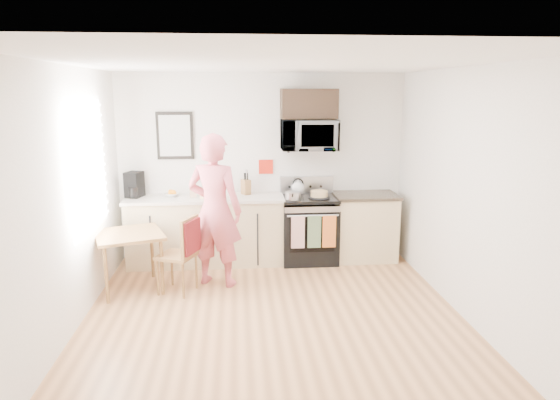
{
  "coord_description": "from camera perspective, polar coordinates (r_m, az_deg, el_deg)",
  "views": [
    {
      "loc": [
        -0.36,
        -4.7,
        2.34
      ],
      "look_at": [
        0.14,
        1.0,
        1.1
      ],
      "focal_mm": 32.0,
      "sensor_mm": 36.0,
      "label": 1
    }
  ],
  "objects": [
    {
      "name": "wall_trivet",
      "position": [
        7.08,
        -1.63,
        3.81
      ],
      "size": [
        0.2,
        0.02,
        0.2
      ],
      "primitive_type": "cube",
      "color": "red",
      "rests_on": "back_wall"
    },
    {
      "name": "back_wall",
      "position": [
        7.09,
        -2.04,
        3.83
      ],
      "size": [
        4.0,
        0.04,
        2.6
      ],
      "primitive_type": "cube",
      "color": "silver",
      "rests_on": "floor"
    },
    {
      "name": "upper_cabinet",
      "position": [
        6.9,
        3.31,
        10.92
      ],
      "size": [
        0.76,
        0.35,
        0.4
      ],
      "primitive_type": "cube",
      "color": "black",
      "rests_on": "back_wall"
    },
    {
      "name": "fruit_bowl",
      "position": [
        6.96,
        -12.24,
        0.69
      ],
      "size": [
        0.24,
        0.24,
        0.09
      ],
      "color": "silver",
      "rests_on": "countertop_left"
    },
    {
      "name": "left_wall",
      "position": [
        5.09,
        -23.67,
        -0.58
      ],
      "size": [
        0.04,
        4.6,
        2.6
      ],
      "primitive_type": "cube",
      "color": "silver",
      "rests_on": "floor"
    },
    {
      "name": "coffee_maker",
      "position": [
        7.03,
        -16.32,
        1.62
      ],
      "size": [
        0.26,
        0.31,
        0.34
      ],
      "rotation": [
        0.0,
        0.0,
        -0.32
      ],
      "color": "black",
      "rests_on": "countertop_left"
    },
    {
      "name": "milk_carton",
      "position": [
        6.86,
        -9.93,
        1.3
      ],
      "size": [
        0.1,
        0.1,
        0.23
      ],
      "primitive_type": "cube",
      "rotation": [
        0.0,
        0.0,
        0.14
      ],
      "color": "tan",
      "rests_on": "countertop_left"
    },
    {
      "name": "cake",
      "position": [
        6.81,
        4.5,
        0.64
      ],
      "size": [
        0.29,
        0.29,
        0.1
      ],
      "color": "black",
      "rests_on": "range"
    },
    {
      "name": "bread_bag",
      "position": [
        6.71,
        -7.77,
        0.59
      ],
      "size": [
        0.33,
        0.28,
        0.11
      ],
      "primitive_type": "cube",
      "rotation": [
        0.0,
        0.0,
        -0.58
      ],
      "color": "tan",
      "rests_on": "countertop_left"
    },
    {
      "name": "utensil_crock",
      "position": [
        6.98,
        -3.85,
        1.82
      ],
      "size": [
        0.11,
        0.11,
        0.34
      ],
      "color": "red",
      "rests_on": "countertop_left"
    },
    {
      "name": "range",
      "position": [
        7.01,
        3.31,
        -3.5
      ],
      "size": [
        0.76,
        0.7,
        1.16
      ],
      "color": "black",
      "rests_on": "floor"
    },
    {
      "name": "pot",
      "position": [
        6.68,
        1.48,
        0.5
      ],
      "size": [
        0.21,
        0.35,
        0.1
      ],
      "rotation": [
        0.0,
        0.0,
        -0.14
      ],
      "color": "#A8A8AD",
      "rests_on": "range"
    },
    {
      "name": "person",
      "position": [
        6.08,
        -7.45,
        -1.2
      ],
      "size": [
        0.8,
        0.67,
        1.87
      ],
      "primitive_type": "imported",
      "rotation": [
        0.0,
        0.0,
        2.76
      ],
      "color": "#C53642",
      "rests_on": "floor"
    },
    {
      "name": "countertop_right",
      "position": [
        7.08,
        9.75,
        0.52
      ],
      "size": [
        0.88,
        0.64,
        0.04
      ],
      "primitive_type": "cube",
      "color": "black",
      "rests_on": "cabinet_right"
    },
    {
      "name": "right_wall",
      "position": [
        5.36,
        21.23,
        0.25
      ],
      "size": [
        0.04,
        4.6,
        2.6
      ],
      "primitive_type": "cube",
      "color": "silver",
      "rests_on": "floor"
    },
    {
      "name": "cabinet_right",
      "position": [
        7.19,
        9.62,
        -3.14
      ],
      "size": [
        0.84,
        0.6,
        0.9
      ],
      "primitive_type": "cube",
      "color": "#CDB383",
      "rests_on": "floor"
    },
    {
      "name": "kettle",
      "position": [
        7.04,
        2.07,
        1.46
      ],
      "size": [
        0.18,
        0.18,
        0.23
      ],
      "color": "silver",
      "rests_on": "range"
    },
    {
      "name": "front_wall",
      "position": [
        2.64,
        3.36,
        -10.94
      ],
      "size": [
        4.0,
        0.04,
        2.6
      ],
      "primitive_type": "cube",
      "color": "silver",
      "rests_on": "floor"
    },
    {
      "name": "microwave",
      "position": [
        6.88,
        3.32,
        7.41
      ],
      "size": [
        0.76,
        0.51,
        0.42
      ],
      "primitive_type": "imported",
      "color": "#A8A8AD",
      "rests_on": "back_wall"
    },
    {
      "name": "ceiling",
      "position": [
        4.72,
        -0.62,
        15.42
      ],
      "size": [
        4.0,
        4.6,
        0.04
      ],
      "primitive_type": "cube",
      "color": "white",
      "rests_on": "back_wall"
    },
    {
      "name": "window",
      "position": [
        5.78,
        -21.08,
        3.6
      ],
      "size": [
        0.06,
        1.4,
        1.5
      ],
      "color": "white",
      "rests_on": "left_wall"
    },
    {
      "name": "wall_art",
      "position": [
        7.05,
        -11.92,
        7.21
      ],
      "size": [
        0.5,
        0.04,
        0.65
      ],
      "color": "black",
      "rests_on": "back_wall"
    },
    {
      "name": "floor",
      "position": [
        5.26,
        -0.56,
        -14.12
      ],
      "size": [
        4.6,
        4.6,
        0.0
      ],
      "primitive_type": "plane",
      "color": "#946139",
      "rests_on": "ground"
    },
    {
      "name": "chair",
      "position": [
        5.93,
        -10.69,
        -5.04
      ],
      "size": [
        0.54,
        0.52,
        0.93
      ],
      "rotation": [
        0.0,
        0.0,
        -0.4
      ],
      "color": "brown",
      "rests_on": "floor"
    },
    {
      "name": "countertop_left",
      "position": [
        6.86,
        -8.56,
        0.19
      ],
      "size": [
        2.14,
        0.64,
        0.04
      ],
      "primitive_type": "cube",
      "color": "beige",
      "rests_on": "cabinet_left"
    },
    {
      "name": "cabinet_left",
      "position": [
        6.98,
        -8.44,
        -3.58
      ],
      "size": [
        2.1,
        0.6,
        0.9
      ],
      "primitive_type": "cube",
      "color": "#CDB383",
      "rests_on": "floor"
    },
    {
      "name": "dining_table",
      "position": [
        6.19,
        -16.85,
        -4.37
      ],
      "size": [
        0.83,
        0.83,
        0.7
      ],
      "rotation": [
        0.0,
        0.0,
        0.34
      ],
      "color": "brown",
      "rests_on": "floor"
    },
    {
      "name": "knife_block",
      "position": [
        6.95,
        -3.91,
        1.5
      ],
      "size": [
        0.14,
        0.16,
        0.21
      ],
      "primitive_type": "cube",
      "rotation": [
        0.0,
        0.0,
        0.48
      ],
      "color": "brown",
      "rests_on": "countertop_left"
    }
  ]
}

